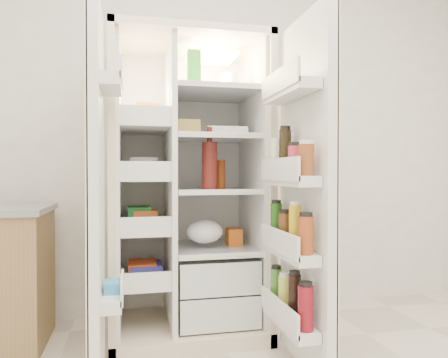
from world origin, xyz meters
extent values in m
cube|color=white|center=(0.00, 2.00, 1.35)|extent=(4.00, 0.02, 2.70)
cube|color=beige|center=(-0.18, 1.93, 0.90)|extent=(0.92, 0.04, 1.80)
cube|color=beige|center=(-0.62, 1.60, 0.90)|extent=(0.04, 0.70, 1.80)
cube|color=beige|center=(0.26, 1.60, 0.90)|extent=(0.04, 0.70, 1.80)
cube|color=beige|center=(-0.18, 1.60, 1.78)|extent=(0.92, 0.70, 0.04)
cube|color=beige|center=(-0.18, 1.60, 0.04)|extent=(0.92, 0.70, 0.08)
cube|color=silver|center=(-0.18, 1.90, 0.92)|extent=(0.84, 0.02, 1.68)
cube|color=silver|center=(-0.59, 1.60, 0.92)|extent=(0.02, 0.62, 1.68)
cube|color=silver|center=(0.23, 1.60, 0.92)|extent=(0.02, 0.62, 1.68)
cube|color=silver|center=(-0.29, 1.60, 0.92)|extent=(0.03, 0.62, 1.68)
cube|color=silver|center=(-0.02, 1.58, 0.18)|extent=(0.47, 0.52, 0.19)
cube|color=silver|center=(-0.02, 1.58, 0.39)|extent=(0.47, 0.52, 0.19)
cube|color=#FFD18C|center=(-0.02, 1.65, 1.72)|extent=(0.30, 0.30, 0.02)
cube|color=silver|center=(-0.44, 1.60, 0.35)|extent=(0.28, 0.58, 0.02)
cube|color=silver|center=(-0.44, 1.60, 0.65)|extent=(0.28, 0.58, 0.02)
cube|color=silver|center=(-0.44, 1.60, 0.95)|extent=(0.28, 0.58, 0.02)
cube|color=silver|center=(-0.44, 1.60, 1.25)|extent=(0.28, 0.58, 0.02)
cube|color=silver|center=(-0.02, 1.60, 0.52)|extent=(0.49, 0.58, 0.01)
cube|color=silver|center=(-0.02, 1.60, 0.88)|extent=(0.49, 0.58, 0.01)
cube|color=silver|center=(-0.02, 1.60, 1.20)|extent=(0.49, 0.58, 0.02)
cube|color=silver|center=(-0.02, 1.60, 1.48)|extent=(0.49, 0.58, 0.02)
cube|color=#C3441B|center=(-0.44, 1.60, 0.41)|extent=(0.16, 0.20, 0.10)
cube|color=#25873A|center=(-0.44, 1.60, 0.72)|extent=(0.14, 0.18, 0.12)
cube|color=silver|center=(-0.44, 1.60, 0.99)|extent=(0.20, 0.22, 0.07)
cube|color=#FFAE2A|center=(-0.44, 1.60, 1.33)|extent=(0.15, 0.16, 0.14)
cube|color=#332F8E|center=(-0.44, 1.60, 0.40)|extent=(0.18, 0.20, 0.09)
cube|color=orange|center=(-0.44, 1.60, 0.71)|extent=(0.14, 0.18, 0.10)
cube|color=silver|center=(-0.44, 1.60, 1.02)|extent=(0.16, 0.16, 0.12)
sphere|color=orange|center=(-0.15, 1.50, 0.12)|extent=(0.07, 0.07, 0.07)
sphere|color=orange|center=(-0.06, 1.54, 0.12)|extent=(0.07, 0.07, 0.07)
sphere|color=orange|center=(0.04, 1.50, 0.12)|extent=(0.07, 0.07, 0.07)
sphere|color=orange|center=(-0.10, 1.64, 0.12)|extent=(0.07, 0.07, 0.07)
sphere|color=orange|center=(0.00, 1.62, 0.12)|extent=(0.07, 0.07, 0.07)
sphere|color=orange|center=(0.10, 1.58, 0.12)|extent=(0.07, 0.07, 0.07)
ellipsoid|color=#417A28|center=(-0.02, 1.60, 0.40)|extent=(0.26, 0.24, 0.11)
cylinder|color=#511511|center=(-0.06, 1.47, 1.03)|extent=(0.09, 0.09, 0.28)
cylinder|color=maroon|center=(0.02, 1.57, 0.98)|extent=(0.06, 0.06, 0.18)
cube|color=#258729|center=(-0.15, 1.49, 1.60)|extent=(0.07, 0.07, 0.22)
cylinder|color=white|center=(0.08, 1.56, 1.54)|extent=(0.12, 0.12, 0.11)
cylinder|color=#A27525|center=(0.06, 1.70, 1.53)|extent=(0.07, 0.07, 0.09)
cube|color=white|center=(0.06, 1.54, 1.24)|extent=(0.25, 0.10, 0.06)
cube|color=tan|center=(-0.19, 1.55, 1.26)|extent=(0.16, 0.09, 0.10)
ellipsoid|color=white|center=(-0.08, 1.56, 0.60)|extent=(0.22, 0.20, 0.14)
cube|color=#D55D16|center=(0.12, 1.61, 0.58)|extent=(0.09, 0.11, 0.11)
cube|color=silver|center=(-0.68, 1.05, 0.90)|extent=(0.05, 0.40, 1.72)
cube|color=beige|center=(-0.70, 1.05, 0.90)|extent=(0.01, 0.40, 1.72)
cube|color=silver|center=(-0.61, 1.05, 0.40)|extent=(0.09, 0.32, 0.06)
cube|color=silver|center=(-0.61, 1.05, 1.40)|extent=(0.09, 0.32, 0.06)
cube|color=#338CCC|center=(-0.61, 1.05, 0.43)|extent=(0.07, 0.12, 0.10)
cube|color=silver|center=(0.32, 0.96, 0.90)|extent=(0.05, 0.58, 1.72)
cube|color=beige|center=(0.35, 0.96, 0.90)|extent=(0.01, 0.58, 1.72)
cube|color=silver|center=(0.24, 0.96, 0.26)|extent=(0.11, 0.50, 0.05)
cube|color=silver|center=(0.24, 0.96, 0.60)|extent=(0.11, 0.50, 0.05)
cube|color=silver|center=(0.24, 0.96, 0.95)|extent=(0.11, 0.50, 0.05)
cube|color=silver|center=(0.24, 0.96, 1.38)|extent=(0.11, 0.50, 0.05)
cylinder|color=maroon|center=(0.24, 0.76, 0.39)|extent=(0.07, 0.07, 0.20)
cylinder|color=black|center=(0.24, 0.89, 0.40)|extent=(0.06, 0.06, 0.22)
cylinder|color=#C4D547|center=(0.24, 1.02, 0.38)|extent=(0.06, 0.06, 0.18)
cylinder|color=#3E7C29|center=(0.24, 1.15, 0.38)|extent=(0.06, 0.06, 0.19)
cylinder|color=brown|center=(0.24, 0.76, 0.71)|extent=(0.07, 0.07, 0.17)
cylinder|color=gold|center=(0.24, 0.89, 0.73)|extent=(0.06, 0.06, 0.21)
cylinder|color=#573115|center=(0.24, 1.02, 0.70)|extent=(0.07, 0.07, 0.16)
cylinder|color=#205714|center=(0.24, 1.15, 0.72)|extent=(0.06, 0.06, 0.20)
cylinder|color=brown|center=(0.24, 0.76, 1.04)|extent=(0.07, 0.07, 0.14)
cylinder|color=#BB3042|center=(0.24, 0.89, 1.04)|extent=(0.07, 0.07, 0.14)
cylinder|color=black|center=(0.24, 1.02, 1.09)|extent=(0.06, 0.06, 0.23)
cylinder|color=#F0F3C8|center=(0.24, 1.15, 1.06)|extent=(0.06, 0.06, 0.18)
camera|label=1|loc=(-0.53, -0.99, 0.99)|focal=34.00mm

